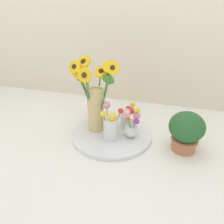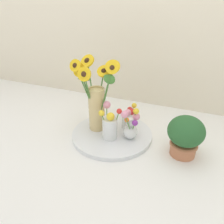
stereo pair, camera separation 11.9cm
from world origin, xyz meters
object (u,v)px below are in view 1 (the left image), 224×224
(vase_small_center, at_px, (111,125))
(vase_bulb_right, at_px, (132,126))
(mason_jar_sunflowers, at_px, (95,99))
(potted_plant, at_px, (186,130))
(vase_small_back, at_px, (127,117))
(serving_tray, at_px, (112,134))

(vase_small_center, distance_m, vase_bulb_right, 0.11)
(mason_jar_sunflowers, bearing_deg, potted_plant, -4.35)
(vase_small_back, xyz_separation_m, potted_plant, (0.33, -0.10, 0.02))
(vase_bulb_right, xyz_separation_m, vase_small_back, (-0.05, 0.09, 0.00))
(vase_small_center, bearing_deg, serving_tray, 96.66)
(mason_jar_sunflowers, height_order, potted_plant, mason_jar_sunflowers)
(serving_tray, bearing_deg, vase_small_center, -83.34)
(serving_tray, xyz_separation_m, vase_small_back, (0.07, 0.08, 0.08))
(vase_small_center, bearing_deg, vase_bulb_right, 18.31)
(vase_small_center, bearing_deg, mason_jar_sunflowers, 147.73)
(vase_small_center, distance_m, potted_plant, 0.39)
(mason_jar_sunflowers, relative_size, potted_plant, 1.99)
(potted_plant, bearing_deg, serving_tray, 177.50)
(mason_jar_sunflowers, height_order, vase_bulb_right, mason_jar_sunflowers)
(serving_tray, relative_size, vase_small_back, 2.99)
(serving_tray, bearing_deg, vase_small_back, 50.13)
(potted_plant, bearing_deg, vase_small_back, 163.16)
(potted_plant, bearing_deg, vase_bulb_right, 178.99)
(serving_tray, xyz_separation_m, vase_small_center, (0.01, -0.05, 0.09))
(vase_bulb_right, distance_m, potted_plant, 0.28)
(serving_tray, relative_size, mason_jar_sunflowers, 1.07)
(serving_tray, distance_m, vase_small_back, 0.14)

